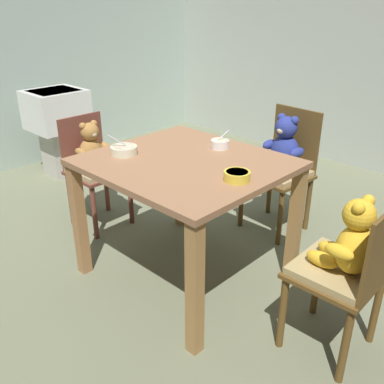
{
  "coord_description": "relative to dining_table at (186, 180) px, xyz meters",
  "views": [
    {
      "loc": [
        1.56,
        -1.57,
        1.58
      ],
      "look_at": [
        0.0,
        0.05,
        0.54
      ],
      "focal_mm": 39.65,
      "sensor_mm": 36.0,
      "label": 1
    }
  ],
  "objects": [
    {
      "name": "teddy_chair_near_left",
      "position": [
        -0.96,
        0.02,
        -0.13
      ],
      "size": [
        0.37,
        0.38,
        0.81
      ],
      "rotation": [
        0.0,
        0.0,
        -0.0
      ],
      "color": "brown",
      "rests_on": "ground_plane"
    },
    {
      "name": "teddy_chair_far_center",
      "position": [
        0.06,
        0.91,
        -0.09
      ],
      "size": [
        0.45,
        0.42,
        0.88
      ],
      "rotation": [
        0.0,
        0.0,
        -1.65
      ],
      "color": "brown",
      "rests_on": "ground_plane"
    },
    {
      "name": "porridge_bowl_cream_near_left",
      "position": [
        -0.33,
        -0.18,
        0.14
      ],
      "size": [
        0.15,
        0.15,
        0.12
      ],
      "color": "beige",
      "rests_on": "dining_table"
    },
    {
      "name": "porridge_bowl_yellow_near_right",
      "position": [
        0.38,
        -0.03,
        0.14
      ],
      "size": [
        0.13,
        0.13,
        0.05
      ],
      "color": "gold",
      "rests_on": "dining_table"
    },
    {
      "name": "ground_plane",
      "position": [
        0.0,
        0.0,
        -0.66
      ],
      "size": [
        5.2,
        5.2,
        0.04
      ],
      "color": "#6E7357"
    },
    {
      "name": "porridge_bowl_white_far_center",
      "position": [
        -0.0,
        0.29,
        0.14
      ],
      "size": [
        0.11,
        0.12,
        0.11
      ],
      "color": "silver",
      "rests_on": "dining_table"
    },
    {
      "name": "teddy_chair_near_right",
      "position": [
        0.96,
        0.06,
        -0.11
      ],
      "size": [
        0.38,
        0.4,
        0.83
      ],
      "rotation": [
        0.0,
        0.0,
        3.15
      ],
      "color": "brown",
      "rests_on": "ground_plane"
    },
    {
      "name": "dining_table",
      "position": [
        0.0,
        0.0,
        0.0
      ],
      "size": [
        1.05,
        0.95,
        0.76
      ],
      "color": "#956746",
      "rests_on": "ground_plane"
    },
    {
      "name": "sink_basin",
      "position": [
        -2.05,
        0.36,
        -0.11
      ],
      "size": [
        0.46,
        0.49,
        0.81
      ],
      "color": "#B7B2A8",
      "rests_on": "ground_plane"
    }
  ]
}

